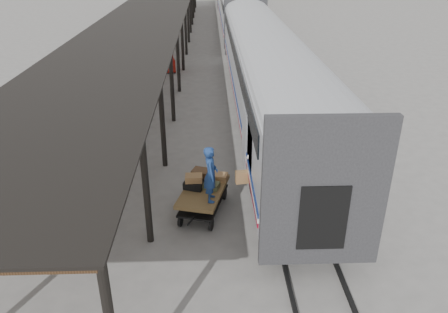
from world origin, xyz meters
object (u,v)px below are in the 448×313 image
luggage_tug (168,64)px  pedestrian (149,83)px  baggage_cart (203,195)px  porter (211,174)px

luggage_tug → pedestrian: pedestrian is taller
baggage_cart → luggage_tug: luggage_tug is taller
luggage_tug → baggage_cart: bearing=-94.2°
baggage_cart → porter: (0.25, -0.65, 1.11)m
porter → pedestrian: porter is taller
pedestrian → baggage_cart: bearing=81.5°
luggage_tug → porter: 19.07m
pedestrian → porter: bearing=81.8°
porter → pedestrian: (-3.48, 13.08, -0.95)m
baggage_cart → porter: porter is taller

